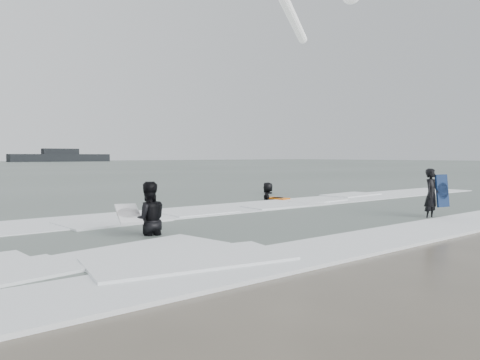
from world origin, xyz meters
TOP-DOWN VIEW (x-y plane):
  - ground at (0.00, 0.00)m, footprint 320.00×320.00m
  - surfer_centre at (3.61, 0.48)m, footprint 0.59×0.42m
  - surfer_wading at (-4.30, 2.96)m, footprint 1.04×0.89m
  - surfer_right_near at (3.39, 7.53)m, footprint 0.92×0.76m
  - surfer_right_far at (5.61, 9.97)m, footprint 0.99×1.01m
  - surf_foam at (0.00, 3.70)m, footprint 30.03×9.06m
  - bodyboards at (0.99, 3.68)m, footprint 9.26×7.76m
  - vessel_horizon at (35.32, 137.59)m, footprint 28.96×5.17m

SIDE VIEW (x-z plane):
  - ground at x=0.00m, z-range 0.00..0.00m
  - surfer_centre at x=3.61m, z-range -0.76..0.76m
  - surfer_wading at x=-4.30m, z-range -0.92..0.92m
  - surfer_right_near at x=3.39m, z-range -0.74..0.74m
  - surfer_right_far at x=5.61m, z-range -0.88..0.88m
  - surf_foam at x=0.00m, z-range 0.00..0.08m
  - bodyboards at x=0.99m, z-range -0.13..1.12m
  - vessel_horizon at x=35.32m, z-range -0.50..3.43m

